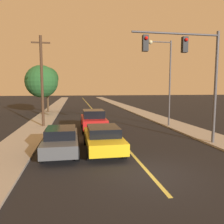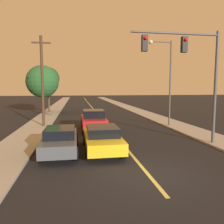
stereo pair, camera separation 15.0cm
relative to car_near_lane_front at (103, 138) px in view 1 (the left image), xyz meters
name	(u,v)px [view 1 (the left image)]	position (x,y,z in m)	size (l,w,h in m)	color
ground_plane	(150,174)	(1.45, -3.65, -0.76)	(200.00, 200.00, 0.00)	black
road_surface	(89,106)	(1.45, 32.35, -0.75)	(10.35, 80.00, 0.01)	black
sidewalk_left	(57,106)	(-4.98, 32.35, -0.70)	(2.50, 80.00, 0.12)	#9E998E
sidewalk_right	(120,105)	(7.88, 32.35, -0.70)	(2.50, 80.00, 0.12)	#9E998E
car_near_lane_front	(103,138)	(0.00, 0.00, 0.00)	(2.01, 4.79, 1.42)	gold
car_near_lane_second	(93,120)	(0.00, 6.13, 0.13)	(2.03, 4.63, 1.73)	red
car_outer_lane_front	(61,140)	(-2.28, -0.03, -0.01)	(1.87, 4.62, 1.42)	#474C51
traffic_signal_mast	(191,63)	(5.34, 0.32, 4.22)	(5.44, 0.42, 6.79)	#47474C
streetlamp_right	(165,72)	(6.49, 6.75, 4.21)	(2.15, 0.36, 7.57)	#47474C
utility_pole_left	(42,80)	(-4.33, 8.33, 3.49)	(1.60, 0.24, 7.93)	#422D1E
tree_left_near	(42,81)	(-5.72, 18.11, 3.64)	(4.23, 4.23, 6.39)	#3D2B1C
tree_left_far	(47,79)	(-5.31, 20.81, 4.14)	(3.18, 3.18, 6.40)	#4C3823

